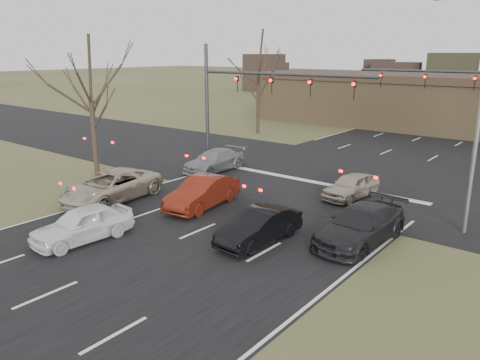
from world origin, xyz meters
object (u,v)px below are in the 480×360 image
object	(u,v)px
car_white_sedan	(83,224)
car_red_ahead	(202,192)
mast_arm_near	(245,91)
car_silver_ahead	(351,186)
car_charcoal_sedan	(360,225)
car_grey_ahead	(214,161)
car_black_hatch	(259,226)
car_silver_suv	(111,186)
mast_arm_far	(479,91)
building	(465,104)
streetlight_right_near	(477,101)

from	to	relation	value
car_white_sedan	car_red_ahead	world-z (taller)	car_red_ahead
mast_arm_near	car_silver_ahead	world-z (taller)	mast_arm_near
car_charcoal_sedan	car_red_ahead	world-z (taller)	car_red_ahead
car_grey_ahead	car_black_hatch	bearing A→B (deg)	-39.47
car_silver_suv	mast_arm_far	bearing A→B (deg)	50.94
car_charcoal_sedan	car_white_sedan	bearing A→B (deg)	-138.96
building	car_silver_ahead	bearing A→B (deg)	-87.83
car_white_sedan	streetlight_right_near	bearing A→B (deg)	46.56
mast_arm_near	car_charcoal_sedan	size ratio (longest dim) A/B	2.37
car_silver_suv	car_grey_ahead	world-z (taller)	car_silver_suv
car_charcoal_sedan	mast_arm_far	bearing A→B (deg)	92.83
mast_arm_near	building	bearing A→B (deg)	73.87
mast_arm_far	streetlight_right_near	world-z (taller)	streetlight_right_near
mast_arm_near	car_black_hatch	world-z (taller)	mast_arm_near
mast_arm_far	car_red_ahead	distance (m)	19.77
mast_arm_near	car_white_sedan	bearing A→B (deg)	-80.70
car_grey_ahead	car_red_ahead	bearing A→B (deg)	-52.73
streetlight_right_near	car_black_hatch	xyz separation A→B (m)	(-6.09, -6.28, -4.91)
mast_arm_far	mast_arm_near	bearing A→B (deg)	-138.78
building	car_silver_suv	world-z (taller)	building
car_black_hatch	car_silver_ahead	xyz separation A→B (m)	(0.27, 7.85, -0.02)
mast_arm_far	car_silver_suv	distance (m)	23.77
streetlight_right_near	car_silver_ahead	bearing A→B (deg)	164.89
car_grey_ahead	building	bearing A→B (deg)	72.63
streetlight_right_near	car_black_hatch	bearing A→B (deg)	-134.12
car_silver_suv	car_black_hatch	distance (m)	9.24
car_black_hatch	car_red_ahead	world-z (taller)	car_red_ahead
mast_arm_far	car_silver_ahead	bearing A→B (deg)	-105.57
building	car_silver_suv	distance (m)	35.73
car_black_hatch	car_red_ahead	distance (m)	5.19
car_white_sedan	mast_arm_far	bearing A→B (deg)	73.37
car_black_hatch	mast_arm_far	bearing A→B (deg)	83.13
car_grey_ahead	mast_arm_far	bearing A→B (deg)	42.77
building	car_silver_ahead	size ratio (longest dim) A/B	10.99
streetlight_right_near	car_black_hatch	distance (m)	10.03
building	car_red_ahead	distance (m)	32.74
building	car_white_sedan	xyz separation A→B (m)	(-5.00, -38.62, -1.95)
car_silver_suv	car_charcoal_sedan	size ratio (longest dim) A/B	1.10
building	car_silver_suv	bearing A→B (deg)	-103.78
mast_arm_far	car_white_sedan	size ratio (longest dim) A/B	2.66
building	car_silver_suv	xyz separation A→B (m)	(-8.50, -34.65, -1.88)
mast_arm_near	car_grey_ahead	size ratio (longest dim) A/B	2.58
mast_arm_far	car_white_sedan	distance (m)	25.71
building	car_white_sedan	distance (m)	38.99
car_white_sedan	car_charcoal_sedan	distance (m)	11.26
car_charcoal_sedan	car_silver_suv	bearing A→B (deg)	-163.40
streetlight_right_near	car_black_hatch	size ratio (longest dim) A/B	2.43
car_grey_ahead	car_white_sedan	bearing A→B (deg)	-73.43
car_black_hatch	car_white_sedan	bearing A→B (deg)	-139.56
streetlight_right_near	car_silver_ahead	world-z (taller)	streetlight_right_near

